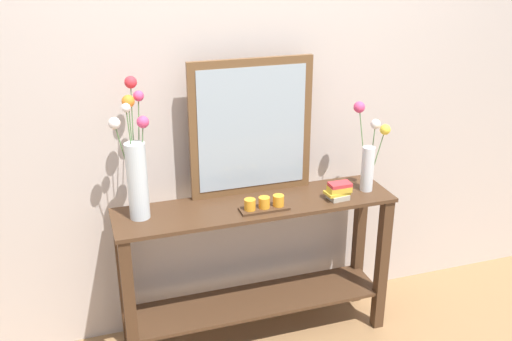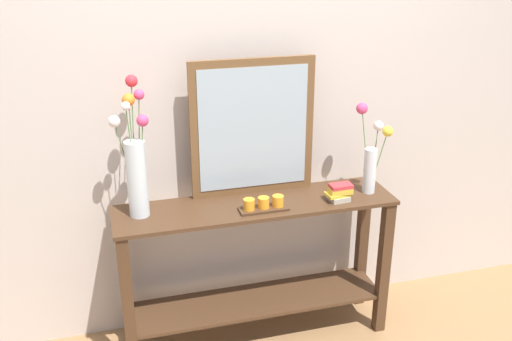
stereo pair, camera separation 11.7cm
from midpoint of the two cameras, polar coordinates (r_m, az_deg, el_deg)
name	(u,v)px [view 1 (the left image)]	position (r m, az deg, el deg)	size (l,w,h in m)	color
ground_plane	(256,335)	(3.36, -1.04, -15.89)	(7.00, 6.00, 0.02)	#997047
wall_back	(238,84)	(3.01, -2.88, 8.49)	(6.40, 0.08, 2.70)	beige
console_table	(256,257)	(3.08, -1.10, -8.54)	(1.43, 0.35, 0.80)	#472D1C
mirror_leaning	(252,128)	(2.93, -1.59, 4.18)	(0.64, 0.03, 0.71)	brown
tall_vase_left	(136,166)	(2.76, -12.90, 0.45)	(0.18, 0.18, 0.66)	silver
vase_right	(369,153)	(3.07, 9.97, 1.73)	(0.16, 0.16, 0.46)	silver
candle_tray	(264,205)	(2.85, -0.36, -3.38)	(0.24, 0.09, 0.07)	#472D1C
book_stack	(339,191)	(2.98, 7.01, -2.02)	(0.13, 0.09, 0.09)	#B2A893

